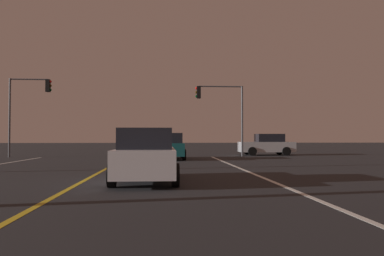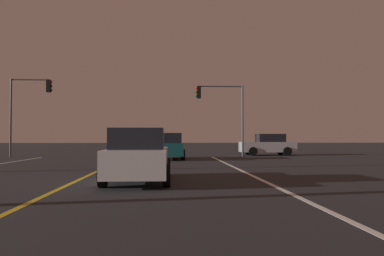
{
  "view_description": "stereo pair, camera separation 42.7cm",
  "coord_description": "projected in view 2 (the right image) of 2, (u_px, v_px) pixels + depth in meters",
  "views": [
    {
      "loc": [
        2.62,
        1.6,
        1.42
      ],
      "look_at": [
        4.6,
        28.15,
        2.09
      ],
      "focal_mm": 34.74,
      "sensor_mm": 36.0,
      "label": 1
    },
    {
      "loc": [
        3.05,
        1.6,
        1.42
      ],
      "look_at": [
        4.6,
        28.15,
        2.09
      ],
      "focal_mm": 34.74,
      "sensor_mm": 36.0,
      "label": 2
    }
  ],
  "objects": [
    {
      "name": "car_crossing_side",
      "position": [
        268.0,
        145.0,
        29.6
      ],
      "size": [
        4.3,
        2.02,
        1.7
      ],
      "rotation": [
        0.0,
        0.0,
        3.14
      ],
      "color": "black",
      "rests_on": "ground"
    },
    {
      "name": "traffic_light_near_right",
      "position": [
        220.0,
        103.0,
        27.59
      ],
      "size": [
        3.59,
        0.36,
        5.27
      ],
      "rotation": [
        0.0,
        0.0,
        3.14
      ],
      "color": "#4C4C51",
      "rests_on": "ground"
    },
    {
      "name": "lane_center_divider",
      "position": [
        50.0,
        193.0,
        9.4
      ],
      "size": [
        0.16,
        34.47,
        0.01
      ],
      "primitive_type": "cube",
      "color": "gold",
      "rests_on": "ground"
    },
    {
      "name": "car_ahead_far",
      "position": [
        169.0,
        147.0,
        24.2
      ],
      "size": [
        2.02,
        4.3,
        1.7
      ],
      "rotation": [
        0.0,
        0.0,
        1.57
      ],
      "color": "black",
      "rests_on": "ground"
    },
    {
      "name": "traffic_light_near_left",
      "position": [
        30.0,
        99.0,
        26.8
      ],
      "size": [
        2.99,
        0.36,
        5.65
      ],
      "color": "#4C4C51",
      "rests_on": "ground"
    },
    {
      "name": "car_lead_same_lane",
      "position": [
        139.0,
        156.0,
        11.84
      ],
      "size": [
        2.02,
        4.3,
        1.7
      ],
      "rotation": [
        0.0,
        0.0,
        1.57
      ],
      "color": "black",
      "rests_on": "ground"
    },
    {
      "name": "lane_edge_right",
      "position": [
        286.0,
        191.0,
        9.76
      ],
      "size": [
        0.16,
        34.47,
        0.01
      ],
      "primitive_type": "cube",
      "color": "silver",
      "rests_on": "ground"
    }
  ]
}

